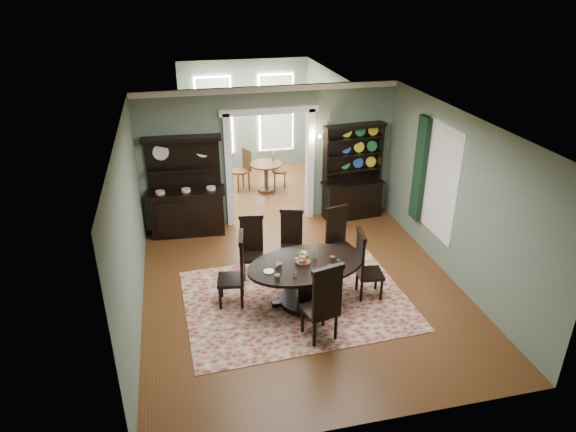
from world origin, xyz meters
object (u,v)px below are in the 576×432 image
object	(u,v)px
dining_table	(306,276)
sideboard	(187,201)
welsh_dresser	(352,184)
parlor_table	(266,173)

from	to	relation	value
dining_table	sideboard	bearing A→B (deg)	112.51
dining_table	sideboard	distance (m)	3.57
welsh_dresser	parlor_table	xyz separation A→B (m)	(-1.62, 1.87, -0.29)
welsh_dresser	parlor_table	bearing A→B (deg)	125.64
dining_table	parlor_table	size ratio (longest dim) A/B	2.64
welsh_dresser	parlor_table	size ratio (longest dim) A/B	2.67
dining_table	welsh_dresser	world-z (taller)	welsh_dresser
parlor_table	welsh_dresser	bearing A→B (deg)	-49.16
welsh_dresser	parlor_table	world-z (taller)	welsh_dresser
dining_table	parlor_table	xyz separation A→B (m)	(0.27, 4.98, -0.06)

